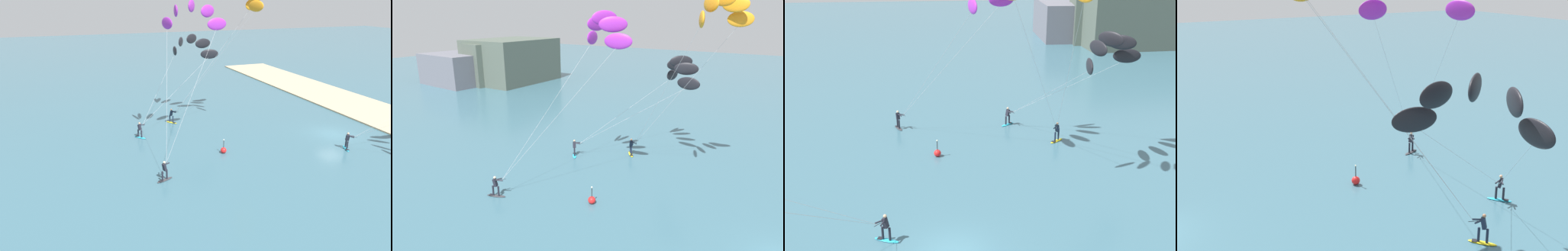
% 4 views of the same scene
% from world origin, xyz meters
% --- Properties ---
extents(kitesurfer_mid_water, '(6.79, 10.47, 14.87)m').
position_xyz_m(kitesurfer_mid_water, '(6.37, 7.27, 13.10)').
color(kitesurfer_mid_water, yellow).
rests_on(kitesurfer_mid_water, ground).
extents(kitesurfer_far_out, '(9.80, 11.03, 9.72)m').
position_xyz_m(kitesurfer_far_out, '(11.90, 11.95, 8.09)').
color(kitesurfer_far_out, '#23ADD1').
rests_on(kitesurfer_far_out, ground).
extents(kitesurfer_downwind, '(10.18, 8.67, 13.58)m').
position_xyz_m(kitesurfer_downwind, '(3.29, 14.87, 11.83)').
color(kitesurfer_downwind, '#333338').
rests_on(kitesurfer_downwind, ground).
extents(marker_buoy, '(0.56, 0.56, 1.38)m').
position_xyz_m(marker_buoy, '(-0.52, 13.01, 0.30)').
color(marker_buoy, red).
rests_on(marker_buoy, ground).
extents(distant_headland, '(22.67, 20.24, 8.75)m').
position_xyz_m(distant_headland, '(30.07, 57.84, 3.86)').
color(distant_headland, slate).
rests_on(distant_headland, ground).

